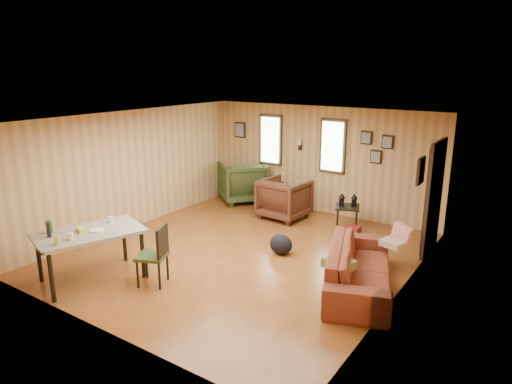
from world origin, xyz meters
TOP-DOWN VIEW (x-y plane):
  - room at (0.17, 0.27)m, footprint 5.54×6.04m
  - sofa at (2.20, -0.09)m, footprint 1.38×2.36m
  - recliner_brown at (-0.42, 2.14)m, footprint 1.00×0.94m
  - recliner_green at (-1.94, 2.69)m, footprint 1.42×1.43m
  - end_table at (-1.08, 2.52)m, footprint 0.69×0.65m
  - side_table at (1.02, 2.22)m, footprint 0.62×0.62m
  - cooler at (1.28, 1.85)m, footprint 0.32×0.23m
  - backpack at (0.57, 0.35)m, footprint 0.52×0.46m
  - sofa_pillows at (2.23, 0.22)m, footprint 0.88×1.81m
  - dining_table at (-1.38, -2.16)m, footprint 1.41×1.79m
  - dining_chair at (-0.41, -1.70)m, footprint 0.56×0.56m

SIDE VIEW (x-z plane):
  - cooler at x=1.28m, z-range 0.00..0.22m
  - backpack at x=0.57m, z-range 0.00..0.37m
  - end_table at x=-1.08m, z-range 0.04..0.79m
  - sofa at x=2.20m, z-range 0.00..0.89m
  - recliner_brown at x=-0.42m, z-range 0.00..0.97m
  - sofa_pillows at x=2.23m, z-range 0.32..0.69m
  - side_table at x=1.02m, z-range 0.14..0.90m
  - dining_chair at x=-0.41m, z-range 0.06..1.00m
  - recliner_green at x=-1.94m, z-range 0.00..1.08m
  - dining_table at x=-1.38m, z-range 0.21..1.24m
  - room at x=0.17m, z-range -0.02..2.43m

